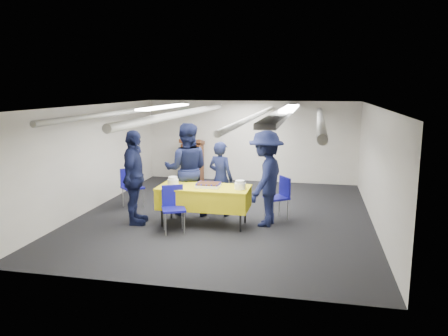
{
  "coord_description": "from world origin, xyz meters",
  "views": [
    {
      "loc": [
        1.82,
        -8.78,
        2.69
      ],
      "look_at": [
        0.0,
        -0.2,
        1.05
      ],
      "focal_mm": 35.0,
      "sensor_mm": 36.0,
      "label": 1
    }
  ],
  "objects_px": {
    "podium": "(193,160)",
    "sailor_b": "(187,169)",
    "sailor_a": "(221,178)",
    "sailor_d": "(266,178)",
    "serving_table": "(204,197)",
    "sailor_c": "(134,178)",
    "chair_left": "(131,183)",
    "chair_right": "(280,193)",
    "sheet_cake": "(209,185)",
    "chair_near": "(173,204)"
  },
  "relations": [
    {
      "from": "sheet_cake",
      "to": "sailor_a",
      "type": "distance_m",
      "value": 0.74
    },
    {
      "from": "sheet_cake",
      "to": "sailor_c",
      "type": "bearing_deg",
      "value": -171.85
    },
    {
      "from": "sheet_cake",
      "to": "sailor_b",
      "type": "distance_m",
      "value": 0.91
    },
    {
      "from": "chair_near",
      "to": "sailor_b",
      "type": "distance_m",
      "value": 1.22
    },
    {
      "from": "podium",
      "to": "chair_right",
      "type": "relative_size",
      "value": 1.44
    },
    {
      "from": "sailor_a",
      "to": "podium",
      "type": "bearing_deg",
      "value": -42.63
    },
    {
      "from": "podium",
      "to": "serving_table",
      "type": "bearing_deg",
      "value": -70.84
    },
    {
      "from": "serving_table",
      "to": "sailor_b",
      "type": "distance_m",
      "value": 0.93
    },
    {
      "from": "sheet_cake",
      "to": "chair_left",
      "type": "height_order",
      "value": "chair_left"
    },
    {
      "from": "chair_near",
      "to": "sailor_b",
      "type": "relative_size",
      "value": 0.45
    },
    {
      "from": "chair_near",
      "to": "sailor_a",
      "type": "xyz_separation_m",
      "value": [
        0.64,
        1.24,
        0.26
      ]
    },
    {
      "from": "podium",
      "to": "chair_near",
      "type": "xyz_separation_m",
      "value": [
        0.85,
        -4.3,
        -0.08
      ]
    },
    {
      "from": "podium",
      "to": "sheet_cake",
      "type": "bearing_deg",
      "value": -69.59
    },
    {
      "from": "serving_table",
      "to": "sailor_d",
      "type": "relative_size",
      "value": 0.96
    },
    {
      "from": "serving_table",
      "to": "chair_right",
      "type": "relative_size",
      "value": 2.06
    },
    {
      "from": "sailor_c",
      "to": "sheet_cake",
      "type": "bearing_deg",
      "value": -92.49
    },
    {
      "from": "sailor_a",
      "to": "chair_left",
      "type": "bearing_deg",
      "value": 15.14
    },
    {
      "from": "sailor_a",
      "to": "sailor_b",
      "type": "relative_size",
      "value": 0.81
    },
    {
      "from": "chair_right",
      "to": "chair_left",
      "type": "xyz_separation_m",
      "value": [
        -3.39,
        0.25,
        0.0
      ]
    },
    {
      "from": "chair_right",
      "to": "serving_table",
      "type": "bearing_deg",
      "value": -152.98
    },
    {
      "from": "sheet_cake",
      "to": "chair_near",
      "type": "height_order",
      "value": "chair_near"
    },
    {
      "from": "chair_left",
      "to": "sailor_a",
      "type": "height_order",
      "value": "sailor_a"
    },
    {
      "from": "chair_near",
      "to": "chair_left",
      "type": "distance_m",
      "value": 2.1
    },
    {
      "from": "sailor_c",
      "to": "sailor_d",
      "type": "relative_size",
      "value": 1.0
    },
    {
      "from": "serving_table",
      "to": "chair_right",
      "type": "distance_m",
      "value": 1.6
    },
    {
      "from": "podium",
      "to": "sailor_b",
      "type": "relative_size",
      "value": 0.64
    },
    {
      "from": "chair_left",
      "to": "sailor_b",
      "type": "height_order",
      "value": "sailor_b"
    },
    {
      "from": "chair_near",
      "to": "sailor_c",
      "type": "bearing_deg",
      "value": 161.91
    },
    {
      "from": "sailor_a",
      "to": "sailor_d",
      "type": "xyz_separation_m",
      "value": [
        1.0,
        -0.5,
        0.15
      ]
    },
    {
      "from": "sailor_c",
      "to": "sailor_d",
      "type": "distance_m",
      "value": 2.57
    },
    {
      "from": "sheet_cake",
      "to": "sailor_c",
      "type": "xyz_separation_m",
      "value": [
        -1.45,
        -0.21,
        0.12
      ]
    },
    {
      "from": "sailor_c",
      "to": "sailor_d",
      "type": "bearing_deg",
      "value": -90.54
    },
    {
      "from": "sheet_cake",
      "to": "podium",
      "type": "distance_m",
      "value": 4.06
    },
    {
      "from": "podium",
      "to": "sailor_c",
      "type": "bearing_deg",
      "value": -90.53
    },
    {
      "from": "serving_table",
      "to": "sailor_c",
      "type": "distance_m",
      "value": 1.42
    },
    {
      "from": "chair_right",
      "to": "sheet_cake",
      "type": "bearing_deg",
      "value": -151.49
    },
    {
      "from": "serving_table",
      "to": "sailor_a",
      "type": "height_order",
      "value": "sailor_a"
    },
    {
      "from": "sailor_b",
      "to": "chair_near",
      "type": "bearing_deg",
      "value": 82.04
    },
    {
      "from": "sailor_b",
      "to": "sailor_c",
      "type": "height_order",
      "value": "sailor_b"
    },
    {
      "from": "sailor_a",
      "to": "sailor_d",
      "type": "relative_size",
      "value": 0.84
    },
    {
      "from": "podium",
      "to": "chair_left",
      "type": "relative_size",
      "value": 1.44
    },
    {
      "from": "serving_table",
      "to": "sailor_a",
      "type": "relative_size",
      "value": 1.14
    },
    {
      "from": "podium",
      "to": "sailor_d",
      "type": "xyz_separation_m",
      "value": [
        2.5,
        -3.56,
        0.32
      ]
    },
    {
      "from": "sheet_cake",
      "to": "chair_left",
      "type": "bearing_deg",
      "value": 154.68
    },
    {
      "from": "chair_left",
      "to": "sailor_b",
      "type": "xyz_separation_m",
      "value": [
        1.42,
        -0.34,
        0.44
      ]
    },
    {
      "from": "sailor_b",
      "to": "chair_left",
      "type": "bearing_deg",
      "value": -25.12
    },
    {
      "from": "podium",
      "to": "sailor_b",
      "type": "xyz_separation_m",
      "value": [
        0.78,
        -3.17,
        0.36
      ]
    },
    {
      "from": "serving_table",
      "to": "sailor_a",
      "type": "xyz_separation_m",
      "value": [
        0.17,
        0.74,
        0.23
      ]
    },
    {
      "from": "chair_near",
      "to": "chair_left",
      "type": "xyz_separation_m",
      "value": [
        -1.5,
        1.47,
        0.0
      ]
    },
    {
      "from": "chair_near",
      "to": "sailor_a",
      "type": "height_order",
      "value": "sailor_a"
    }
  ]
}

